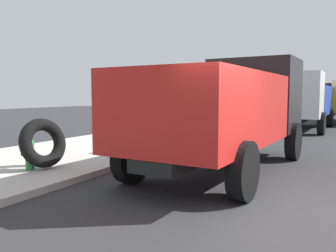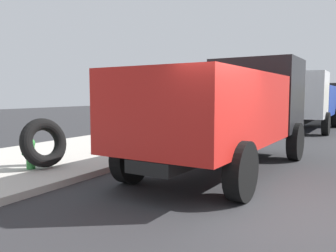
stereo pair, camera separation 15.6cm
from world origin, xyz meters
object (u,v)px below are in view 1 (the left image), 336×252
(loose_tire, at_px, (43,143))
(dump_truck_orange, at_px, (331,98))
(fire_hydrant, at_px, (30,153))
(dump_truck_blue, at_px, (302,100))
(dump_truck_red, at_px, (228,107))

(loose_tire, distance_m, dump_truck_orange, 32.94)
(fire_hydrant, xyz_separation_m, dump_truck_blue, (14.41, -4.32, 1.07))
(fire_hydrant, relative_size, loose_tire, 0.61)
(dump_truck_red, xyz_separation_m, dump_truck_blue, (11.41, -0.45, 0.00))
(loose_tire, height_order, dump_truck_orange, dump_truck_orange)
(loose_tire, bearing_deg, dump_truck_orange, -8.38)
(fire_hydrant, bearing_deg, dump_truck_blue, -16.68)
(fire_hydrant, distance_m, loose_tire, 0.38)
(dump_truck_blue, relative_size, dump_truck_orange, 1.01)
(fire_hydrant, relative_size, dump_truck_blue, 0.10)
(loose_tire, xyz_separation_m, dump_truck_red, (2.76, -3.67, 0.84))
(dump_truck_orange, bearing_deg, fire_hydrant, 171.35)
(loose_tire, distance_m, dump_truck_blue, 14.79)
(fire_hydrant, distance_m, dump_truck_red, 5.01)
(fire_hydrant, relative_size, dump_truck_red, 0.10)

